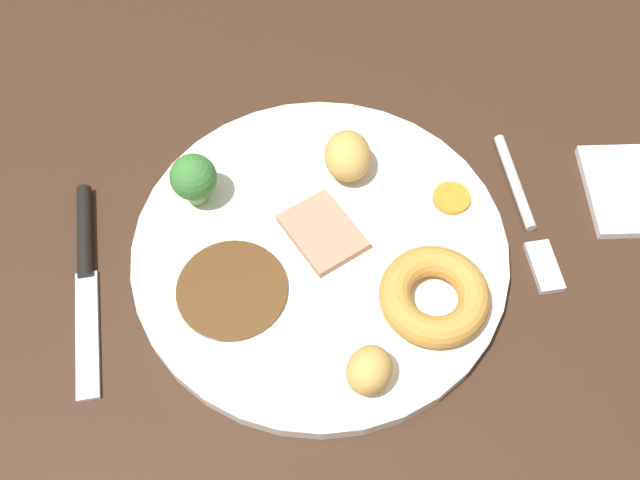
% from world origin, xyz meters
% --- Properties ---
extents(dining_table, '(1.20, 0.84, 0.04)m').
position_xyz_m(dining_table, '(0.00, 0.00, 0.02)').
color(dining_table, '#382316').
rests_on(dining_table, ground).
extents(dinner_plate, '(0.30, 0.30, 0.01)m').
position_xyz_m(dinner_plate, '(0.04, -0.02, 0.04)').
color(dinner_plate, silver).
rests_on(dinner_plate, dining_table).
extents(gravy_pool, '(0.09, 0.09, 0.00)m').
position_xyz_m(gravy_pool, '(0.11, 0.00, 0.05)').
color(gravy_pool, '#563819').
rests_on(gravy_pool, dinner_plate).
extents(meat_slice_main, '(0.07, 0.08, 0.01)m').
position_xyz_m(meat_slice_main, '(0.03, -0.03, 0.05)').
color(meat_slice_main, tan).
rests_on(meat_slice_main, dinner_plate).
extents(yorkshire_pudding, '(0.08, 0.08, 0.02)m').
position_xyz_m(yorkshire_pudding, '(-0.04, 0.04, 0.06)').
color(yorkshire_pudding, '#C68938').
rests_on(yorkshire_pudding, dinner_plate).
extents(roast_potato_left, '(0.05, 0.05, 0.03)m').
position_xyz_m(roast_potato_left, '(0.03, 0.09, 0.07)').
color(roast_potato_left, tan).
rests_on(roast_potato_left, dinner_plate).
extents(roast_potato_right, '(0.04, 0.05, 0.04)m').
position_xyz_m(roast_potato_right, '(0.00, -0.09, 0.07)').
color(roast_potato_right, tan).
rests_on(roast_potato_right, dinner_plate).
extents(carrot_coin_front, '(0.03, 0.03, 0.00)m').
position_xyz_m(carrot_coin_front, '(-0.08, -0.05, 0.05)').
color(carrot_coin_front, orange).
rests_on(carrot_coin_front, dinner_plate).
extents(broccoli_floret, '(0.04, 0.04, 0.05)m').
position_xyz_m(broccoli_floret, '(0.13, -0.09, 0.08)').
color(broccoli_floret, '#8CB766').
rests_on(broccoli_floret, dinner_plate).
extents(fork, '(0.02, 0.15, 0.01)m').
position_xyz_m(fork, '(-0.14, -0.02, 0.04)').
color(fork, silver).
rests_on(fork, dining_table).
extents(knife, '(0.02, 0.19, 0.01)m').
position_xyz_m(knife, '(0.22, -0.05, 0.04)').
color(knife, black).
rests_on(knife, dining_table).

